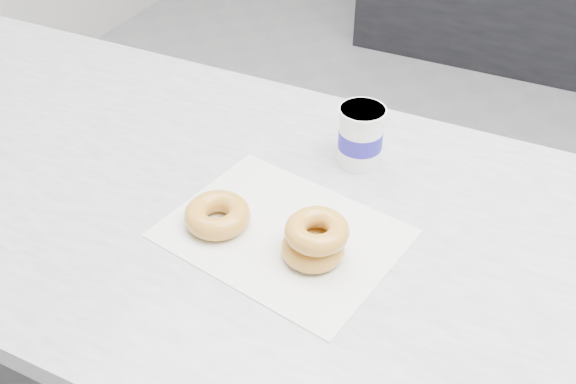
# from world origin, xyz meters

# --- Properties ---
(ground) EXTENTS (5.00, 5.00, 0.00)m
(ground) POSITION_xyz_m (0.00, 0.00, 0.00)
(ground) COLOR gray
(ground) RESTS_ON ground
(wax_paper) EXTENTS (0.38, 0.32, 0.00)m
(wax_paper) POSITION_xyz_m (-0.45, -0.63, 0.90)
(wax_paper) COLOR silver
(wax_paper) RESTS_ON counter
(donut_single) EXTENTS (0.10, 0.10, 0.04)m
(donut_single) POSITION_xyz_m (-0.55, -0.66, 0.92)
(donut_single) COLOR gold
(donut_single) RESTS_ON wax_paper
(donut_stack) EXTENTS (0.13, 0.13, 0.06)m
(donut_stack) POSITION_xyz_m (-0.39, -0.66, 0.93)
(donut_stack) COLOR gold
(donut_stack) RESTS_ON wax_paper
(coffee_cup) EXTENTS (0.08, 0.08, 0.11)m
(coffee_cup) POSITION_xyz_m (-0.41, -0.41, 0.95)
(coffee_cup) COLOR white
(coffee_cup) RESTS_ON counter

